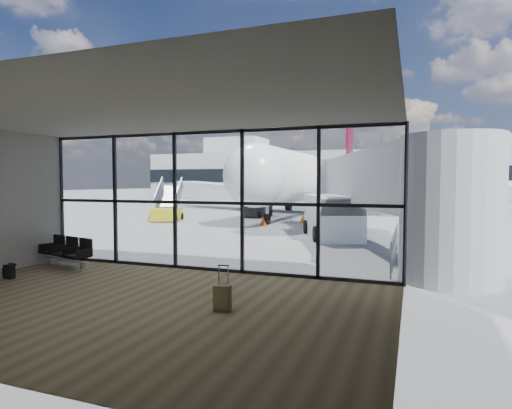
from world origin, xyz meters
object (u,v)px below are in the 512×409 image
Objects in this scene: backpack at (9,272)px; belt_loader at (258,209)px; service_van at (333,216)px; seating_row at (68,250)px; mobile_stairs at (167,212)px; suitcase at (222,298)px; airliner at (320,179)px.

belt_loader reaches higher than backpack.
backpack is 14.68m from service_van.
mobile_stairs reaches higher than seating_row.
service_van is (7.30, 12.70, 0.90)m from backpack.
suitcase is (7.00, -2.76, -0.25)m from seating_row.
belt_loader is at bearing 107.38° from seating_row.
mobile_stairs is at bearing -117.52° from airliner.
airliner reaches higher than mobile_stairs.
backpack is 0.08× the size of service_van.
mobile_stairs is at bearing 125.57° from seating_row.
belt_loader is at bearing 104.41° from service_van.
belt_loader is at bearing -107.09° from airliner.
mobile_stairs is (-13.30, 19.07, 0.31)m from suitcase.
seating_row is 0.06× the size of airliner.
backpack is at bearing -90.30° from mobile_stairs.
airliner is 7.44× the size of service_van.
airliner is at bearing 88.17° from suitcase.
suitcase is 0.19× the size of service_van.
airliner is (2.08, 31.55, 2.64)m from seating_row.
service_van is 1.35× the size of belt_loader.
airliner is at bearing 81.77° from service_van.
mobile_stairs reaches higher than backpack.
airliner is (-4.92, 34.30, 2.90)m from suitcase.
mobile_stairs reaches higher than suitcase.
service_van is 13.92m from belt_loader.
airliner is 10.49m from belt_loader.
airliner reaches higher than backpack.
seating_row is at bearing -145.19° from service_van.
mobile_stairs reaches higher than service_van.
suitcase is 25.96m from belt_loader.
suitcase reaches higher than backpack.
seating_row is 2.25× the size of suitcase.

